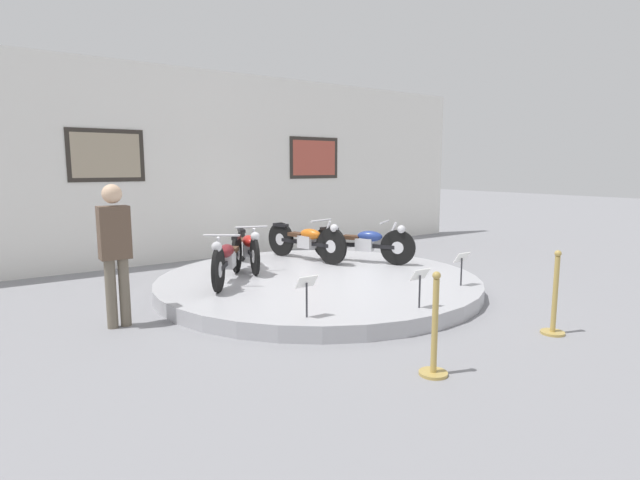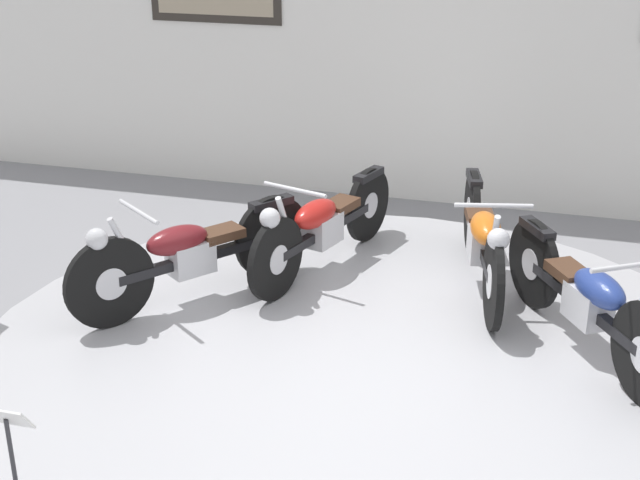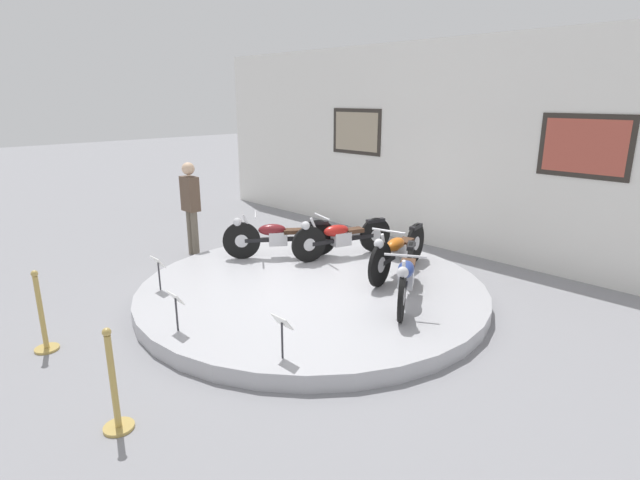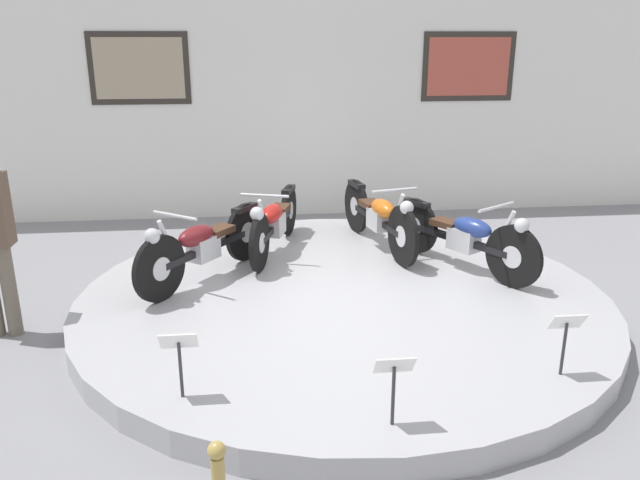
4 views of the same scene
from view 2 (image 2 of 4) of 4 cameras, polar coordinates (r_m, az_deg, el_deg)
ground_plane at (r=5.97m, az=2.63°, el=-9.30°), size 60.00×60.00×0.00m
display_platform at (r=5.91m, az=2.65°, el=-8.42°), size 5.22×5.22×0.21m
back_wall at (r=8.82m, az=8.65°, el=14.96°), size 14.00×0.22×4.02m
motorcycle_maroon at (r=6.48m, az=-8.30°, el=-0.74°), size 1.24×1.64×0.80m
motorcycle_red at (r=6.95m, az=0.15°, el=1.05°), size 0.70×1.91×0.79m
motorcycle_orange at (r=6.74m, az=10.39°, el=0.14°), size 0.61×1.99×0.82m
motorcycle_blue at (r=5.99m, az=16.83°, el=-3.61°), size 1.10×1.73×0.80m
info_placard_front_left at (r=4.79m, az=-19.38°, el=-11.31°), size 0.26×0.11×0.51m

